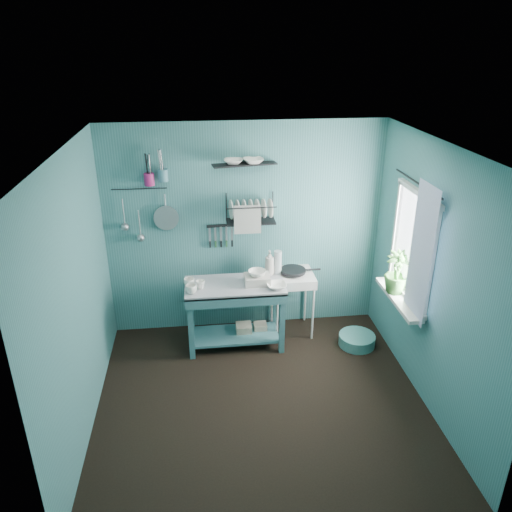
{
  "coord_description": "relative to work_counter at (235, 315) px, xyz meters",
  "views": [
    {
      "loc": [
        -0.52,
        -3.91,
        3.32
      ],
      "look_at": [
        0.05,
        0.85,
        1.2
      ],
      "focal_mm": 35.0,
      "sensor_mm": 36.0,
      "label": 1
    }
  ],
  "objects": [
    {
      "name": "hotplate_stand",
      "position": [
        0.7,
        0.22,
        -0.01
      ],
      "size": [
        0.56,
        0.56,
        0.77
      ],
      "primitive_type": "cube",
      "rotation": [
        0.0,
        0.0,
        0.18
      ],
      "color": "silver",
      "rests_on": "floor"
    },
    {
      "name": "soap_bottle",
      "position": [
        0.42,
        0.2,
        0.54
      ],
      "size": [
        0.11,
        0.12,
        0.3
      ],
      "primitive_type": "imported",
      "color": "#BAB3AA",
      "rests_on": "work_counter"
    },
    {
      "name": "knife_strip",
      "position": [
        -0.12,
        0.43,
        0.93
      ],
      "size": [
        0.32,
        0.04,
        0.03
      ],
      "primitive_type": "cube",
      "rotation": [
        0.0,
        0.0,
        0.05
      ],
      "color": "black",
      "rests_on": "wall_back"
    },
    {
      "name": "dish_rack",
      "position": [
        0.22,
        0.33,
        1.16
      ],
      "size": [
        0.58,
        0.33,
        0.32
      ],
      "primitive_type": "cube",
      "rotation": [
        0.0,
        0.0,
        -0.17
      ],
      "color": "black",
      "rests_on": "wall_back"
    },
    {
      "name": "work_counter",
      "position": [
        0.0,
        0.0,
        0.0
      ],
      "size": [
        1.13,
        0.6,
        0.79
      ],
      "primitive_type": "cube",
      "rotation": [
        0.0,
        0.0,
        0.04
      ],
      "color": "#34676E",
      "rests_on": "floor"
    },
    {
      "name": "wall_right",
      "position": [
        1.77,
        -1.04,
        0.86
      ],
      "size": [
        0.0,
        3.0,
        3.0
      ],
      "primitive_type": "plane",
      "rotation": [
        1.57,
        0.0,
        -1.57
      ],
      "color": "#356B6D",
      "rests_on": "ground"
    },
    {
      "name": "floor_basin",
      "position": [
        1.41,
        -0.19,
        -0.33
      ],
      "size": [
        0.42,
        0.42,
        0.13
      ],
      "primitive_type": "cylinder",
      "color": "teal",
      "rests_on": "floor"
    },
    {
      "name": "wall_front",
      "position": [
        0.17,
        -2.54,
        0.86
      ],
      "size": [
        3.2,
        0.0,
        3.2
      ],
      "primitive_type": "plane",
      "rotation": [
        -1.57,
        0.0,
        0.0
      ],
      "color": "#356B6D",
      "rests_on": "ground"
    },
    {
      "name": "mug_right",
      "position": [
        -0.5,
        0.0,
        0.44
      ],
      "size": [
        0.17,
        0.17,
        0.1
      ],
      "primitive_type": "imported",
      "rotation": [
        0.0,
        0.0,
        1.05
      ],
      "color": "white",
      "rests_on": "work_counter"
    },
    {
      "name": "ceiling",
      "position": [
        0.17,
        -1.04,
        2.11
      ],
      "size": [
        3.2,
        3.2,
        0.0
      ],
      "primitive_type": "plane",
      "rotation": [
        3.14,
        0.0,
        0.0
      ],
      "color": "silver",
      "rests_on": "ground"
    },
    {
      "name": "mug_left",
      "position": [
        -0.48,
        -0.16,
        0.44
      ],
      "size": [
        0.12,
        0.12,
        0.1
      ],
      "primitive_type": "imported",
      "color": "white",
      "rests_on": "work_counter"
    },
    {
      "name": "ladle_outer",
      "position": [
        -1.19,
        0.42,
        1.15
      ],
      "size": [
        0.01,
        0.01,
        0.3
      ],
      "primitive_type": "cylinder",
      "color": "#9FA2A7",
      "rests_on": "wall_back"
    },
    {
      "name": "ladle_inner",
      "position": [
        -1.03,
        0.42,
        1.01
      ],
      "size": [
        0.01,
        0.01,
        0.3
      ],
      "primitive_type": "cylinder",
      "color": "#9FA2A7",
      "rests_on": "wall_back"
    },
    {
      "name": "utensil_cup_magenta",
      "position": [
        -0.87,
        0.38,
        1.52
      ],
      "size": [
        0.11,
        0.11,
        0.13
      ],
      "primitive_type": "cylinder",
      "color": "#A41E61",
      "rests_on": "wall_back"
    },
    {
      "name": "shelf_bowl_left",
      "position": [
        0.04,
        0.36,
        1.63
      ],
      "size": [
        0.22,
        0.22,
        0.05
      ],
      "primitive_type": "imported",
      "rotation": [
        0.0,
        0.0,
        -0.09
      ],
      "color": "white",
      "rests_on": "upper_shelf"
    },
    {
      "name": "window_glass",
      "position": [
        1.75,
        -0.59,
        1.01
      ],
      "size": [
        0.0,
        1.1,
        1.1
      ],
      "primitive_type": "plane",
      "rotation": [
        1.57,
        0.0,
        1.57
      ],
      "color": "white",
      "rests_on": "wall_right"
    },
    {
      "name": "water_bottle",
      "position": [
        0.52,
        0.22,
        0.53
      ],
      "size": [
        0.09,
        0.09,
        0.28
      ],
      "primitive_type": "cylinder",
      "color": "#AFBFC4",
      "rests_on": "work_counter"
    },
    {
      "name": "wall_back",
      "position": [
        0.17,
        0.46,
        0.86
      ],
      "size": [
        3.2,
        0.0,
        3.2
      ],
      "primitive_type": "plane",
      "rotation": [
        1.57,
        0.0,
        0.0
      ],
      "color": "#356B6D",
      "rests_on": "ground"
    },
    {
      "name": "storage_tin_small",
      "position": [
        0.3,
        0.08,
        -0.29
      ],
      "size": [
        0.15,
        0.15,
        0.2
      ],
      "primitive_type": "cube",
      "color": "gray",
      "rests_on": "floor"
    },
    {
      "name": "utensil_cup_teal",
      "position": [
        -0.72,
        0.38,
        1.56
      ],
      "size": [
        0.11,
        0.11,
        0.13
      ],
      "primitive_type": "cylinder",
      "color": "teal",
      "rests_on": "wall_back"
    },
    {
      "name": "upper_shelf",
      "position": [
        0.16,
        0.36,
        1.66
      ],
      "size": [
        0.72,
        0.29,
        0.01
      ],
      "primitive_type": "cube",
      "rotation": [
        0.0,
        0.0,
        0.15
      ],
      "color": "black",
      "rests_on": "wall_back"
    },
    {
      "name": "colander",
      "position": [
        -0.73,
        0.41,
        1.06
      ],
      "size": [
        0.28,
        0.03,
        0.28
      ],
      "primitive_type": "cylinder",
      "rotation": [
        1.54,
        0.0,
        0.0
      ],
      "color": "#9FA2A7",
      "rests_on": "wall_back"
    },
    {
      "name": "curtain_rod",
      "position": [
        1.71,
        -0.59,
        1.66
      ],
      "size": [
        0.02,
        1.05,
        0.02
      ],
      "primitive_type": "cylinder",
      "rotation": [
        1.57,
        0.0,
        0.0
      ],
      "color": "black",
      "rests_on": "wall_right"
    },
    {
      "name": "storage_tin_large",
      "position": [
        0.1,
        0.05,
        -0.28
      ],
      "size": [
        0.18,
        0.18,
        0.22
      ],
      "primitive_type": "cube",
      "color": "gray",
      "rests_on": "floor"
    },
    {
      "name": "windowsill",
      "position": [
        1.67,
        -0.59,
        0.42
      ],
      "size": [
        0.16,
        0.95,
        0.04
      ],
      "primitive_type": "cube",
      "color": "silver",
      "rests_on": "wall_right"
    },
    {
      "name": "frying_pan",
      "position": [
        0.7,
        0.22,
        0.42
      ],
      "size": [
        0.3,
        0.3,
        0.03
      ],
      "primitive_type": "cylinder",
      "color": "black",
      "rests_on": "hotplate_stand"
    },
    {
      "name": "wash_tub",
      "position": [
        0.25,
        -0.02,
        0.44
      ],
      "size": [
        0.28,
        0.22,
        0.1
      ],
      "primitive_type": "cube",
      "color": "#BAB3AA",
      "rests_on": "work_counter"
    },
    {
      "name": "curtain",
      "position": [
        1.69,
        -0.89,
        1.06
      ],
      "size": [
        0.0,
        1.35,
        1.35
      ],
      "primitive_type": "plane",
      "rotation": [
        1.57,
        0.0,
        1.57
      ],
      "color": "white",
      "rests_on": "wall_right"
    },
    {
      "name": "hook_rail",
      "position": [
        -1.0,
        0.43,
        1.4
      ],
      "size": [
        0.6,
        0.01,
        0.01
      ],
      "primitive_type": "cylinder",
      "rotation": [
        0.0,
        1.57,
        0.0
      ],
      "color": "black",
      "rests_on": "wall_back"
    },
    {
      "name": "potted_plant",
      "position": [
        1.67,
        -0.47,
        0.67
      ],
      "size": [
        0.32,
        0.32,
        0.46
      ],
      "primitive_type": "imported",
      "rotation": [
        0.0,
        0.0,
        -0.3
      ],
      "color": "#2F6327",
      "rests_on": "windowsill"
    },
    {
      "name": "counter_bowl",
      "position": [
        0.45,
        -0.15,
        0.42
      ],
      "size": [
        0.22,
        0.22,
        0.05
      ],
      "primitive_type": "imported",
      "color": "white",
      "rests_on": "work_counter"
    },
    {
      "name": "wall_left",
      "position": [
        -1.43,
        -1.04,
        0.86
      ],
      "size": [
        0.0,
        3.0,
        3.0
      ],
      "primitive_type": "plane",
      "rotation": [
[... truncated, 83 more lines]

